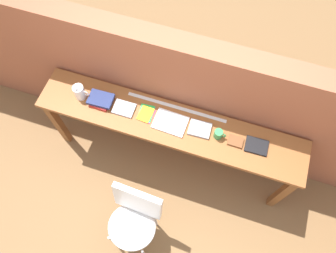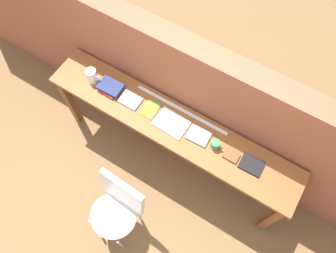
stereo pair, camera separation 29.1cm
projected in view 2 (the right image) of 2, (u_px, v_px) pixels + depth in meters
name	position (u px, v px, depth m)	size (l,w,h in m)	color
ground_plane	(156.00, 178.00, 3.64)	(40.00, 40.00, 0.00)	brown
brick_wall_back	(189.00, 100.00, 3.15)	(6.00, 0.20, 1.60)	#935138
sideboard	(171.00, 130.00, 3.08)	(2.50, 0.44, 0.88)	brown
chair_white_moulded	(117.00, 208.00, 2.97)	(0.46, 0.47, 0.89)	white
pitcher_white	(92.00, 76.00, 3.08)	(0.14, 0.10, 0.18)	white
book_stack_leftmost	(110.00, 87.00, 3.07)	(0.23, 0.17, 0.06)	red
magazine_cycling	(130.00, 100.00, 3.04)	(0.20, 0.15, 0.02)	#9E9EA3
pamphlet_pile_colourful	(151.00, 110.00, 3.00)	(0.15, 0.19, 0.01)	#E5334C
book_open_centre	(171.00, 123.00, 2.94)	(0.30, 0.21, 0.02)	white
book_grey_hardcover	(199.00, 136.00, 2.88)	(0.20, 0.16, 0.02)	#9E9EA3
mug	(216.00, 145.00, 2.81)	(0.11, 0.08, 0.09)	#338C4C
leather_journal_brown	(231.00, 156.00, 2.80)	(0.13, 0.10, 0.02)	brown
book_repair_rightmost	(251.00, 165.00, 2.77)	(0.20, 0.15, 0.02)	black
ruler_metal_back_edge	(181.00, 109.00, 3.01)	(0.95, 0.03, 0.00)	silver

